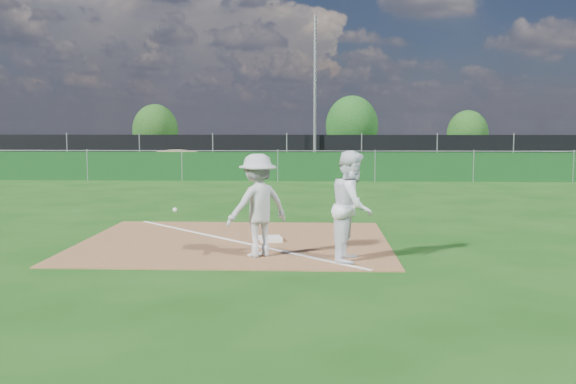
% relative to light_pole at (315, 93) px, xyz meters
% --- Properties ---
extents(ground, '(90.00, 90.00, 0.00)m').
position_rel_light_pole_xyz_m(ground, '(-1.50, -12.70, -4.00)').
color(ground, '#13400D').
rests_on(ground, ground).
extents(infield_dirt, '(6.00, 5.00, 0.02)m').
position_rel_light_pole_xyz_m(infield_dirt, '(-1.50, -21.70, -3.99)').
color(infield_dirt, brown).
rests_on(infield_dirt, ground).
extents(foul_line, '(5.01, 5.01, 0.01)m').
position_rel_light_pole_xyz_m(foul_line, '(-1.50, -21.70, -3.98)').
color(foul_line, white).
rests_on(foul_line, infield_dirt).
extents(green_fence, '(44.00, 0.05, 1.20)m').
position_rel_light_pole_xyz_m(green_fence, '(-1.50, -7.70, -3.40)').
color(green_fence, '#103D16').
rests_on(green_fence, ground).
extents(dirt_mound, '(3.38, 2.60, 1.17)m').
position_rel_light_pole_xyz_m(dirt_mound, '(-6.50, -4.20, -3.42)').
color(dirt_mound, olive).
rests_on(dirt_mound, ground).
extents(black_fence, '(46.00, 0.04, 1.80)m').
position_rel_light_pole_xyz_m(black_fence, '(-1.50, 0.30, -3.10)').
color(black_fence, black).
rests_on(black_fence, ground).
extents(parking_lot, '(46.00, 9.00, 0.01)m').
position_rel_light_pole_xyz_m(parking_lot, '(-1.50, 5.30, -4.00)').
color(parking_lot, black).
rests_on(parking_lot, ground).
extents(light_pole, '(0.16, 0.16, 8.00)m').
position_rel_light_pole_xyz_m(light_pole, '(0.00, 0.00, 0.00)').
color(light_pole, slate).
rests_on(light_pole, ground).
extents(first_base, '(0.50, 0.50, 0.09)m').
position_rel_light_pole_xyz_m(first_base, '(-0.80, -21.66, -3.94)').
color(first_base, white).
rests_on(first_base, infield_dirt).
extents(play_at_first, '(2.11, 1.21, 1.79)m').
position_rel_light_pole_xyz_m(play_at_first, '(-0.91, -23.12, -3.09)').
color(play_at_first, silver).
rests_on(play_at_first, infield_dirt).
extents(runner, '(0.88, 1.04, 1.87)m').
position_rel_light_pole_xyz_m(runner, '(0.71, -23.37, -3.06)').
color(runner, white).
rests_on(runner, ground).
extents(car_left, '(4.48, 2.31, 1.46)m').
position_rel_light_pole_xyz_m(car_left, '(-9.38, 5.78, -3.26)').
color(car_left, '#B2B6BA').
rests_on(car_left, parking_lot).
extents(car_mid, '(4.54, 1.91, 1.46)m').
position_rel_light_pole_xyz_m(car_mid, '(-2.50, 5.22, -3.26)').
color(car_mid, black).
rests_on(car_mid, parking_lot).
extents(car_right, '(5.05, 2.21, 1.45)m').
position_rel_light_pole_xyz_m(car_right, '(2.00, 4.08, -3.27)').
color(car_right, black).
rests_on(car_right, parking_lot).
extents(tree_left, '(3.21, 3.21, 3.80)m').
position_rel_light_pole_xyz_m(tree_left, '(-11.38, 11.22, -2.04)').
color(tree_left, '#382316').
rests_on(tree_left, ground).
extents(tree_mid, '(3.72, 3.72, 4.41)m').
position_rel_light_pole_xyz_m(tree_mid, '(2.60, 11.89, -1.73)').
color(tree_mid, '#382316').
rests_on(tree_mid, ground).
extents(tree_right, '(2.83, 2.83, 3.36)m').
position_rel_light_pole_xyz_m(tree_right, '(10.64, 11.33, -2.27)').
color(tree_right, '#382316').
rests_on(tree_right, ground).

